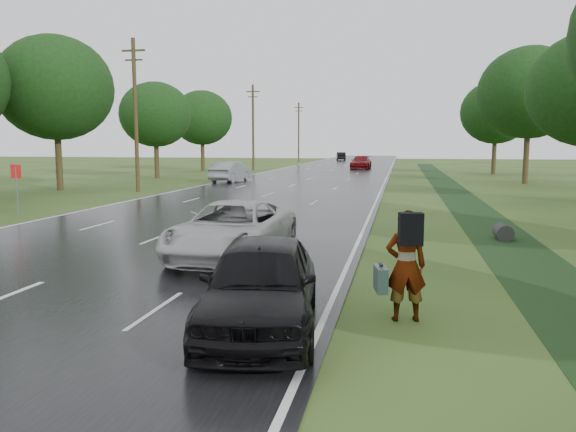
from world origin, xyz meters
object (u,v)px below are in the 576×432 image
(white_pickup, at_px, (233,230))
(dark_sedan, at_px, (261,284))
(pedestrian, at_px, (405,264))
(silver_sedan, at_px, (231,172))
(road_sign, at_px, (16,180))

(white_pickup, bearing_deg, dark_sedan, -66.31)
(pedestrian, relative_size, silver_sedan, 0.40)
(road_sign, distance_m, pedestrian, 20.31)
(pedestrian, relative_size, dark_sedan, 0.44)
(dark_sedan, bearing_deg, white_pickup, 103.15)
(white_pickup, xyz_separation_m, silver_sedan, (-9.27, 29.73, 0.06))
(pedestrian, bearing_deg, dark_sedan, 12.67)
(road_sign, distance_m, dark_sedan, 19.09)
(pedestrian, bearing_deg, road_sign, -46.15)
(dark_sedan, bearing_deg, pedestrian, 15.79)
(road_sign, height_order, white_pickup, road_sign)
(road_sign, bearing_deg, silver_sedan, 83.28)
(silver_sedan, bearing_deg, pedestrian, 118.06)
(road_sign, height_order, silver_sedan, road_sign)
(silver_sedan, bearing_deg, dark_sedan, 114.01)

